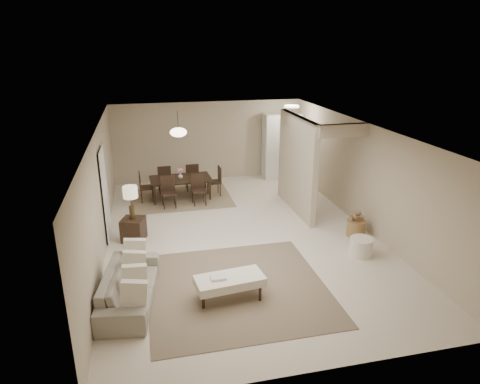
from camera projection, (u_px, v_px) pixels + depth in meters
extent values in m
plane|color=beige|center=(240.00, 235.00, 9.96)|extent=(9.00, 9.00, 0.00)
plane|color=white|center=(240.00, 129.00, 9.13)|extent=(9.00, 9.00, 0.00)
plane|color=#BAAA8D|center=(209.00, 141.00, 13.68)|extent=(6.00, 0.00, 6.00)
plane|color=#BAAA8D|center=(100.00, 194.00, 8.91)|extent=(0.00, 9.00, 9.00)
plane|color=#BAAA8D|center=(363.00, 175.00, 10.18)|extent=(0.00, 9.00, 9.00)
cube|color=#BAAA8D|center=(297.00, 164.00, 11.08)|extent=(0.15, 2.50, 2.50)
cube|color=black|center=(105.00, 195.00, 9.54)|extent=(0.04, 0.90, 2.04)
cube|color=silver|center=(282.00, 146.00, 13.93)|extent=(1.20, 0.55, 2.10)
cylinder|color=white|center=(292.00, 106.00, 12.57)|extent=(0.44, 0.44, 0.05)
cube|color=brown|center=(237.00, 288.00, 7.81)|extent=(3.20, 3.20, 0.01)
imported|color=gray|center=(130.00, 286.00, 7.31)|extent=(2.14, 1.10, 0.60)
cube|color=silver|center=(230.00, 281.00, 7.38)|extent=(1.24, 0.68, 0.16)
cylinder|color=black|center=(203.00, 302.00, 7.16)|extent=(0.05, 0.05, 0.27)
cylinder|color=black|center=(260.00, 294.00, 7.37)|extent=(0.05, 0.05, 0.27)
cylinder|color=black|center=(200.00, 289.00, 7.53)|extent=(0.05, 0.05, 0.27)
cylinder|color=black|center=(254.00, 282.00, 7.74)|extent=(0.05, 0.05, 0.27)
cube|color=black|center=(134.00, 229.00, 9.62)|extent=(0.60, 0.60, 0.52)
cylinder|color=#43321C|center=(132.00, 212.00, 9.48)|extent=(0.12, 0.12, 0.30)
cylinder|color=#43321C|center=(131.00, 201.00, 9.39)|extent=(0.03, 0.03, 0.26)
cylinder|color=#F5E2C3|center=(130.00, 192.00, 9.32)|extent=(0.32, 0.32, 0.26)
cylinder|color=silver|center=(361.00, 247.00, 8.95)|extent=(0.49, 0.49, 0.38)
cylinder|color=olive|center=(356.00, 228.00, 9.87)|extent=(0.57, 0.57, 0.37)
cube|color=#746247|center=(182.00, 198.00, 12.30)|extent=(2.80, 2.10, 0.01)
imported|color=black|center=(181.00, 188.00, 12.20)|extent=(1.74, 1.01, 0.60)
imported|color=white|center=(180.00, 176.00, 12.07)|extent=(0.19, 0.19, 0.15)
cube|color=yellow|center=(294.00, 194.00, 12.64)|extent=(0.90, 0.60, 0.01)
cylinder|color=#43321C|center=(178.00, 120.00, 11.55)|extent=(0.02, 0.02, 0.50)
ellipsoid|color=#FFEAC6|center=(178.00, 132.00, 11.66)|extent=(0.46, 0.46, 0.25)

